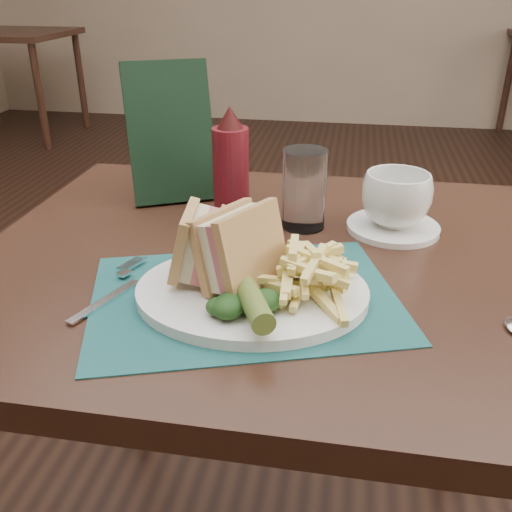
% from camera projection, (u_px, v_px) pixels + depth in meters
% --- Properties ---
extents(floor, '(7.00, 7.00, 0.00)m').
position_uv_depth(floor, '(296.00, 410.00, 1.64)').
color(floor, black).
rests_on(floor, ground).
extents(wall_back, '(6.00, 0.00, 6.00)m').
position_uv_depth(wall_back, '(342.00, 123.00, 4.72)').
color(wall_back, tan).
rests_on(wall_back, ground).
extents(table_main, '(0.90, 0.75, 0.75)m').
position_uv_depth(table_main, '(272.00, 439.00, 1.03)').
color(table_main, black).
rests_on(table_main, ground).
extents(table_bg_left, '(0.90, 0.75, 0.75)m').
position_uv_depth(table_bg_left, '(12.00, 85.00, 4.20)').
color(table_bg_left, black).
rests_on(table_bg_left, ground).
extents(placemat, '(0.46, 0.39, 0.00)m').
position_uv_depth(placemat, '(244.00, 297.00, 0.74)').
color(placemat, '#184F4E').
rests_on(placemat, table_main).
extents(plate, '(0.32, 0.27, 0.01)m').
position_uv_depth(plate, '(252.00, 292.00, 0.74)').
color(plate, white).
rests_on(plate, placemat).
extents(sandwich_half_a, '(0.09, 0.10, 0.10)m').
position_uv_depth(sandwich_half_a, '(184.00, 244.00, 0.74)').
color(sandwich_half_a, tan).
rests_on(sandwich_half_a, plate).
extents(sandwich_half_b, '(0.12, 0.13, 0.11)m').
position_uv_depth(sandwich_half_b, '(228.00, 243.00, 0.73)').
color(sandwich_half_b, tan).
rests_on(sandwich_half_b, plate).
extents(kale_garnish, '(0.11, 0.08, 0.03)m').
position_uv_depth(kale_garnish, '(242.00, 303.00, 0.67)').
color(kale_garnish, '#143212').
rests_on(kale_garnish, plate).
extents(pickle_spear, '(0.07, 0.12, 0.03)m').
position_uv_depth(pickle_spear, '(251.00, 299.00, 0.66)').
color(pickle_spear, '#4D6626').
rests_on(pickle_spear, plate).
extents(fries_pile, '(0.18, 0.20, 0.06)m').
position_uv_depth(fries_pile, '(306.00, 268.00, 0.72)').
color(fries_pile, '#F6E17B').
rests_on(fries_pile, plate).
extents(fork, '(0.09, 0.17, 0.01)m').
position_uv_depth(fork, '(113.00, 287.00, 0.75)').
color(fork, silver).
rests_on(fork, placemat).
extents(saucer, '(0.19, 0.19, 0.01)m').
position_uv_depth(saucer, '(393.00, 227.00, 0.93)').
color(saucer, white).
rests_on(saucer, table_main).
extents(coffee_cup, '(0.13, 0.13, 0.09)m').
position_uv_depth(coffee_cup, '(396.00, 199.00, 0.91)').
color(coffee_cup, white).
rests_on(coffee_cup, saucer).
extents(drinking_glass, '(0.09, 0.09, 0.13)m').
position_uv_depth(drinking_glass, '(304.00, 189.00, 0.92)').
color(drinking_glass, silver).
rests_on(drinking_glass, table_main).
extents(ketchup_bottle, '(0.08, 0.08, 0.19)m').
position_uv_depth(ketchup_bottle, '(231.00, 162.00, 0.96)').
color(ketchup_bottle, '#5A0F17').
rests_on(ketchup_bottle, table_main).
extents(check_presenter, '(0.18, 0.15, 0.24)m').
position_uv_depth(check_presenter, '(170.00, 133.00, 1.02)').
color(check_presenter, black).
rests_on(check_presenter, table_main).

